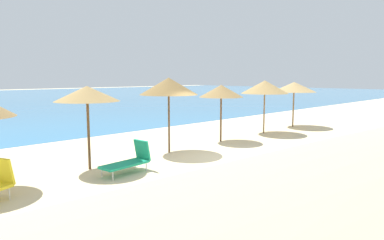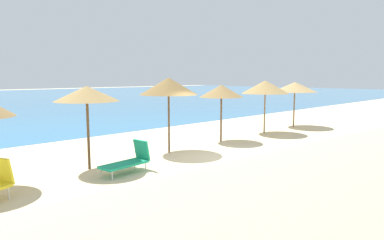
{
  "view_description": "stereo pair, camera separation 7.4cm",
  "coord_description": "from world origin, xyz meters",
  "px_view_note": "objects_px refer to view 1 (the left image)",
  "views": [
    {
      "loc": [
        -9.21,
        -7.93,
        2.96
      ],
      "look_at": [
        0.61,
        2.03,
        1.21
      ],
      "focal_mm": 32.38,
      "sensor_mm": 36.0,
      "label": 1
    },
    {
      "loc": [
        -9.15,
        -7.98,
        2.96
      ],
      "look_at": [
        0.61,
        2.03,
        1.21
      ],
      "focal_mm": 32.38,
      "sensor_mm": 36.0,
      "label": 2
    }
  ],
  "objects_px": {
    "beach_umbrella_4": "(221,91)",
    "lounge_chair_1": "(129,160)",
    "beach_umbrella_2": "(87,94)",
    "beach_umbrella_5": "(265,87)",
    "beach_umbrella_3": "(169,86)",
    "beach_umbrella_6": "(294,87)"
  },
  "relations": [
    {
      "from": "beach_umbrella_4",
      "to": "lounge_chair_1",
      "type": "xyz_separation_m",
      "value": [
        -6.01,
        -1.45,
        -1.93
      ]
    },
    {
      "from": "lounge_chair_1",
      "to": "beach_umbrella_2",
      "type": "bearing_deg",
      "value": 23.63
    },
    {
      "from": "beach_umbrella_5",
      "to": "beach_umbrella_3",
      "type": "bearing_deg",
      "value": -179.45
    },
    {
      "from": "beach_umbrella_5",
      "to": "beach_umbrella_6",
      "type": "bearing_deg",
      "value": 2.59
    },
    {
      "from": "lounge_chair_1",
      "to": "beach_umbrella_5",
      "type": "bearing_deg",
      "value": -87.42
    },
    {
      "from": "beach_umbrella_4",
      "to": "beach_umbrella_5",
      "type": "relative_size",
      "value": 0.94
    },
    {
      "from": "beach_umbrella_2",
      "to": "beach_umbrella_5",
      "type": "height_order",
      "value": "beach_umbrella_5"
    },
    {
      "from": "beach_umbrella_2",
      "to": "beach_umbrella_5",
      "type": "bearing_deg",
      "value": 0.85
    },
    {
      "from": "beach_umbrella_4",
      "to": "lounge_chair_1",
      "type": "distance_m",
      "value": 6.48
    },
    {
      "from": "beach_umbrella_3",
      "to": "beach_umbrella_5",
      "type": "height_order",
      "value": "beach_umbrella_3"
    },
    {
      "from": "beach_umbrella_3",
      "to": "beach_umbrella_6",
      "type": "xyz_separation_m",
      "value": [
        9.92,
        0.21,
        -0.24
      ]
    },
    {
      "from": "beach_umbrella_2",
      "to": "beach_umbrella_3",
      "type": "bearing_deg",
      "value": 1.42
    },
    {
      "from": "beach_umbrella_4",
      "to": "beach_umbrella_2",
      "type": "bearing_deg",
      "value": -178.09
    },
    {
      "from": "beach_umbrella_4",
      "to": "beach_umbrella_6",
      "type": "relative_size",
      "value": 0.98
    },
    {
      "from": "beach_umbrella_4",
      "to": "beach_umbrella_6",
      "type": "distance_m",
      "value": 6.67
    },
    {
      "from": "beach_umbrella_6",
      "to": "beach_umbrella_3",
      "type": "bearing_deg",
      "value": -178.77
    },
    {
      "from": "lounge_chair_1",
      "to": "beach_umbrella_6",
      "type": "bearing_deg",
      "value": -88.89
    },
    {
      "from": "beach_umbrella_2",
      "to": "beach_umbrella_3",
      "type": "relative_size",
      "value": 0.91
    },
    {
      "from": "beach_umbrella_5",
      "to": "lounge_chair_1",
      "type": "height_order",
      "value": "beach_umbrella_5"
    },
    {
      "from": "beach_umbrella_3",
      "to": "beach_umbrella_6",
      "type": "height_order",
      "value": "beach_umbrella_3"
    },
    {
      "from": "lounge_chair_1",
      "to": "beach_umbrella_4",
      "type": "bearing_deg",
      "value": -82.19
    },
    {
      "from": "beach_umbrella_4",
      "to": "beach_umbrella_6",
      "type": "xyz_separation_m",
      "value": [
        6.67,
        0.07,
        0.05
      ]
    }
  ]
}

